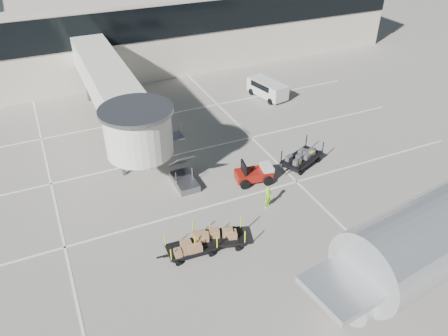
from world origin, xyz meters
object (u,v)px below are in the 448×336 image
(baggage_tug, at_px, (255,174))
(ground_worker, at_px, (268,197))
(box_cart_far, at_px, (192,247))
(box_cart_near, at_px, (217,238))
(suitcase_cart, at_px, (301,159))
(minivan, at_px, (267,87))

(baggage_tug, bearing_deg, ground_worker, -91.54)
(box_cart_far, bearing_deg, box_cart_near, 5.34)
(baggage_tug, relative_size, ground_worker, 1.75)
(baggage_tug, distance_m, suitcase_cart, 4.18)
(suitcase_cart, distance_m, box_cart_far, 12.03)
(minivan, bearing_deg, box_cart_near, -139.05)
(baggage_tug, relative_size, suitcase_cart, 0.67)
(box_cart_near, bearing_deg, box_cart_far, -161.47)
(baggage_tug, distance_m, box_cart_near, 7.02)
(suitcase_cart, relative_size, minivan, 0.91)
(baggage_tug, distance_m, ground_worker, 3.01)
(suitcase_cart, distance_m, minivan, 12.47)
(box_cart_far, relative_size, ground_worker, 2.20)
(baggage_tug, relative_size, minivan, 0.61)
(box_cart_far, bearing_deg, minivan, 53.24)
(box_cart_far, bearing_deg, baggage_tug, 39.87)
(baggage_tug, bearing_deg, minivan, 67.07)
(baggage_tug, bearing_deg, box_cart_near, -126.49)
(box_cart_far, xyz_separation_m, ground_worker, (6.05, 1.97, 0.25))
(box_cart_near, xyz_separation_m, box_cart_far, (-1.58, -0.06, -0.01))
(box_cart_near, bearing_deg, baggage_tug, 60.40)
(box_cart_near, distance_m, box_cart_far, 1.58)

